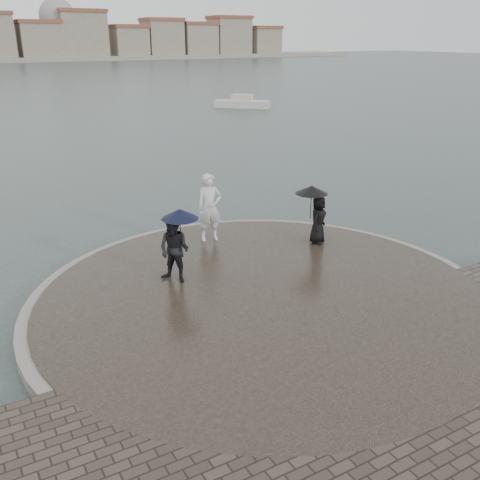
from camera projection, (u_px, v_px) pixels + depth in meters
ground at (350, 371)px, 11.56m from camera, size 400.00×400.00×0.00m
kerb_ring at (264, 300)px, 14.33m from camera, size 12.50×12.50×0.32m
quay_tip at (264, 299)px, 14.33m from camera, size 11.90×11.90×0.36m
statue at (210, 208)px, 17.61m from camera, size 0.92×0.70×2.26m
visitor_left at (175, 242)px, 14.64m from camera, size 1.33×1.20×2.04m
visitor_right at (316, 210)px, 17.37m from camera, size 1.26×1.08×1.95m
boats at (115, 122)px, 42.29m from camera, size 35.26×15.31×1.50m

